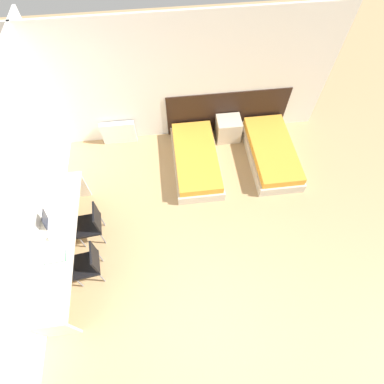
% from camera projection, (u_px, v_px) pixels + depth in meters
% --- Properties ---
extents(ground_plane, '(20.00, 20.00, 0.00)m').
position_uv_depth(ground_plane, '(211.00, 343.00, 4.60)').
color(ground_plane, tan).
extents(wall_back, '(6.04, 0.05, 2.70)m').
position_uv_depth(wall_back, '(180.00, 83.00, 5.78)').
color(wall_back, white).
rests_on(wall_back, ground_plane).
extents(wall_left, '(0.05, 5.40, 2.70)m').
position_uv_depth(wall_left, '(24.00, 193.00, 4.45)').
color(wall_left, white).
rests_on(wall_left, ground_plane).
extents(headboard_panel, '(2.64, 0.03, 1.04)m').
position_uv_depth(headboard_panel, '(227.00, 112.00, 6.52)').
color(headboard_panel, black).
rests_on(headboard_panel, ground_plane).
extents(bed_near_window, '(0.93, 1.87, 0.39)m').
position_uv_depth(bed_near_window, '(196.00, 160.00, 6.25)').
color(bed_near_window, beige).
rests_on(bed_near_window, ground_plane).
extents(bed_near_door, '(0.93, 1.87, 0.39)m').
position_uv_depth(bed_near_door, '(271.00, 153.00, 6.35)').
color(bed_near_door, beige).
rests_on(bed_near_door, ground_plane).
extents(nightstand, '(0.52, 0.44, 0.53)m').
position_uv_depth(nightstand, '(228.00, 129.00, 6.61)').
color(nightstand, beige).
rests_on(nightstand, ground_plane).
extents(radiator, '(0.73, 0.12, 0.55)m').
position_uv_depth(radiator, '(119.00, 133.00, 6.54)').
color(radiator, silver).
rests_on(radiator, ground_plane).
extents(desk, '(0.58, 2.57, 0.78)m').
position_uv_depth(desk, '(60.00, 243.00, 4.80)').
color(desk, beige).
rests_on(desk, ground_plane).
extents(chair_near_laptop, '(0.45, 0.45, 0.89)m').
position_uv_depth(chair_near_laptop, '(92.00, 223.00, 5.13)').
color(chair_near_laptop, black).
rests_on(chair_near_laptop, ground_plane).
extents(chair_near_notebook, '(0.47, 0.47, 0.89)m').
position_uv_depth(chair_near_notebook, '(89.00, 263.00, 4.76)').
color(chair_near_notebook, black).
rests_on(chair_near_notebook, ground_plane).
extents(laptop, '(0.35, 0.25, 0.34)m').
position_uv_depth(laptop, '(54.00, 222.00, 4.76)').
color(laptop, silver).
rests_on(laptop, desk).
extents(open_notebook, '(0.33, 0.22, 0.02)m').
position_uv_depth(open_notebook, '(55.00, 256.00, 4.52)').
color(open_notebook, '#236B3D').
rests_on(open_notebook, desk).
extents(mug, '(0.08, 0.08, 0.09)m').
position_uv_depth(mug, '(52.00, 238.00, 4.63)').
color(mug, white).
rests_on(mug, desk).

